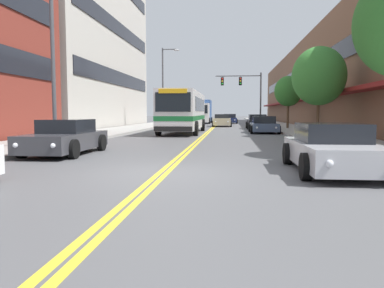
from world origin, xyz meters
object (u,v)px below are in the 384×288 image
car_dark_grey_parked_left_far (66,138)px  car_beige_moving_second (222,121)px  city_bus (184,110)px  car_slate_blue_parked_right_far (264,125)px  street_tree_right_mid (319,76)px  car_red_parked_left_mid (176,121)px  car_silver_parked_right_foreground (332,149)px  traffic_signal_mast (245,88)px  street_lamp_left_far (165,81)px  box_truck (202,111)px  car_navy_moving_lead (230,119)px  street_lamp_left_near (57,19)px  street_tree_right_far (288,91)px  car_charcoal_parked_right_mid (257,122)px  fire_hydrant (304,130)px

car_dark_grey_parked_left_far → car_beige_moving_second: car_beige_moving_second is taller
city_bus → car_slate_blue_parked_right_far: 6.25m
car_dark_grey_parked_left_far → street_tree_right_mid: street_tree_right_mid is taller
car_red_parked_left_mid → street_tree_right_mid: (11.48, -17.68, 3.17)m
car_silver_parked_right_foreground → street_tree_right_mid: (2.79, 13.94, 3.21)m
city_bus → car_silver_parked_right_foreground: (6.20, -18.61, -1.15)m
traffic_signal_mast → street_lamp_left_far: (-8.49, -4.18, 0.53)m
city_bus → car_red_parked_left_mid: 13.30m
city_bus → box_truck: size_ratio=1.45×
car_navy_moving_lead → street_lamp_left_near: bearing=-99.8°
street_lamp_left_near → street_tree_right_far: bearing=59.7°
car_red_parked_left_mid → street_lamp_left_near: bearing=-91.6°
traffic_signal_mast → street_tree_right_mid: traffic_signal_mast is taller
car_slate_blue_parked_right_far → car_navy_moving_lead: (-2.56, 24.96, 0.03)m
car_red_parked_left_mid → street_lamp_left_far: street_lamp_left_far is taller
car_silver_parked_right_foreground → traffic_signal_mast: 33.37m
car_dark_grey_parked_left_far → street_lamp_left_near: street_lamp_left_near is taller
car_red_parked_left_mid → car_charcoal_parked_right_mid: car_charcoal_parked_right_mid is taller
car_dark_grey_parked_left_far → car_charcoal_parked_right_mid: car_charcoal_parked_right_mid is taller
car_navy_moving_lead → street_tree_right_mid: (5.42, -29.99, 3.18)m
city_bus → street_lamp_left_far: (-3.27, 10.37, 3.09)m
street_tree_right_mid → fire_hydrant: bearing=-119.4°
car_silver_parked_right_foreground → car_slate_blue_parked_right_far: 18.97m
car_silver_parked_right_foreground → box_truck: 45.00m
street_lamp_left_near → street_tree_right_far: size_ratio=1.90×
car_red_parked_left_mid → fire_hydrant: size_ratio=5.57×
car_slate_blue_parked_right_far → street_lamp_left_near: 18.00m
car_dark_grey_parked_left_far → box_truck: bearing=87.0°
car_dark_grey_parked_left_far → car_silver_parked_right_foreground: size_ratio=1.01×
street_tree_right_far → car_silver_parked_right_foreground: bearing=-96.0°
car_silver_parked_right_foreground → traffic_signal_mast: traffic_signal_mast is taller
car_beige_moving_second → street_lamp_left_near: street_lamp_left_near is taller
car_beige_moving_second → street_lamp_left_far: (-5.96, -3.29, 4.18)m
box_truck → traffic_signal_mast: 12.93m
car_navy_moving_lead → traffic_signal_mast: (1.65, -10.78, 3.68)m
box_truck → fire_hydrant: 33.76m
car_slate_blue_parked_right_far → street_tree_right_far: size_ratio=0.94×
traffic_signal_mast → street_tree_right_far: traffic_signal_mast is taller
car_navy_moving_lead → car_slate_blue_parked_right_far: bearing=-84.2°
car_slate_blue_parked_right_far → street_tree_right_far: 7.18m
box_truck → street_lamp_left_far: street_lamp_left_far is taller
city_bus → car_navy_moving_lead: city_bus is taller
city_bus → car_navy_moving_lead: (3.57, 25.33, -1.12)m
street_tree_right_far → fire_hydrant: size_ratio=6.14×
car_slate_blue_parked_right_far → box_truck: size_ratio=0.58×
car_silver_parked_right_foreground → street_tree_right_far: (2.63, 24.96, 2.90)m
street_lamp_left_far → street_tree_right_far: (12.09, -4.02, -1.34)m
box_truck → street_lamp_left_near: size_ratio=0.85×
car_slate_blue_parked_right_far → box_truck: box_truck is taller
car_dark_grey_parked_left_far → street_lamp_left_near: (-0.65, 1.01, 4.63)m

